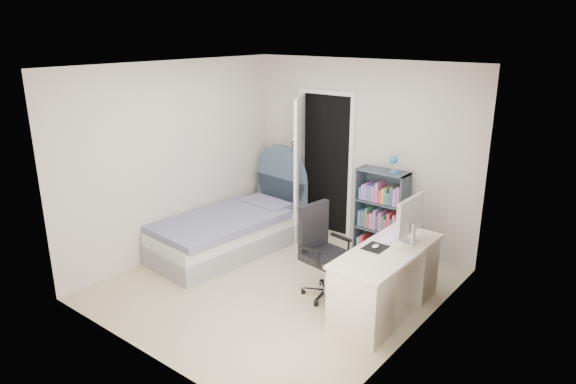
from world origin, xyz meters
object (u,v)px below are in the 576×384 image
Objects in this scene: nightstand at (279,197)px; bed at (232,229)px; bookcase at (381,217)px; floor_lamp at (293,191)px; desk at (387,277)px; office_chair at (321,246)px.

bed is at bearing -81.86° from nightstand.
floor_lamp is at bearing 174.72° from bookcase.
desk is (2.39, -0.15, 0.10)m from bed.
floor_lamp is 1.32× the size of office_chair.
desk is at bearing -30.36° from floor_lamp.
bookcase is 1.40m from desk.
floor_lamp reaches higher than desk.
floor_lamp is 0.93× the size of desk.
bed is 1.67m from office_chair.
bed reaches higher than office_chair.
bed is 1.58× the size of floor_lamp.
office_chair is at bearing -172.38° from desk.
desk is 1.41× the size of office_chair.
desk reaches higher than office_chair.
desk reaches higher than nightstand.
nightstand is at bearing 152.27° from desk.
office_chair is (-0.04, -1.30, 0.03)m from bookcase.
floor_lamp is at bearing 84.90° from bed.
office_chair reaches higher than nightstand.
bed is at bearing 171.12° from office_chair.
office_chair is at bearing -43.43° from floor_lamp.
office_chair is (1.52, -1.44, 0.01)m from floor_lamp.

